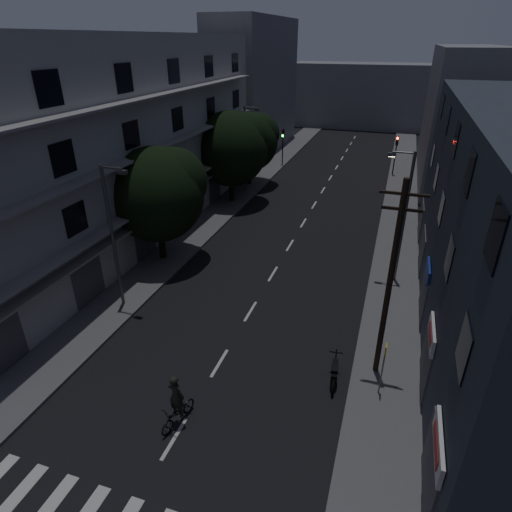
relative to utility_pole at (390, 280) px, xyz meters
The scene contains 21 objects.
ground 18.87m from the utility_pole, 112.62° to the left, with size 160.00×160.00×0.00m, color black.
sidewalk_left 22.74m from the utility_pole, 130.77° to the left, with size 3.00×90.00×0.15m, color #565659.
sidewalk_right 17.51m from the utility_pole, 88.34° to the left, with size 3.00×90.00×0.15m, color #565659.
lane_markings 24.61m from the utility_pole, 106.90° to the left, with size 0.15×60.50×0.01m.
building_left 21.49m from the utility_pole, 152.63° to the left, with size 7.00×36.00×14.00m.
building_right 7.69m from the utility_pole, 49.49° to the left, with size 6.19×28.00×11.00m.
building_far_left 44.25m from the utility_pole, 115.52° to the left, with size 6.00×20.00×16.00m, color slate.
building_far_right 34.24m from the utility_pole, 81.61° to the left, with size 6.00×20.00×13.00m, color slate.
building_far_end 62.23m from the utility_pole, 96.47° to the left, with size 24.00×8.00×10.00m, color slate.
tree_near 16.32m from the utility_pole, 154.48° to the left, with size 6.16×6.16×7.60m.
tree_mid 24.14m from the utility_pole, 126.66° to the left, with size 6.52×6.52×8.03m.
tree_far 28.78m from the utility_pole, 120.49° to the left, with size 5.77×5.77×7.13m.
traffic_signal_far_right 32.80m from the utility_pole, 91.09° to the left, with size 0.28×0.37×4.10m.
traffic_signal_far_left 35.67m from the utility_pole, 112.01° to the left, with size 0.28×0.37×4.10m.
street_lamp_left_near 14.06m from the utility_pole, behind, with size 1.51×0.25×8.00m.
street_lamp_right 8.87m from the utility_pole, 87.68° to the left, with size 1.51×0.25×8.00m.
street_lamp_left_far 26.42m from the utility_pole, 122.28° to the left, with size 1.51×0.25×8.00m.
utility_pole is the anchor object (origin of this frame).
bus_stop_sign 3.30m from the utility_pole, 80.65° to the right, with size 0.06×0.35×2.52m.
motorcycle 4.84m from the utility_pole, 144.27° to the right, with size 0.59×2.03×1.30m.
cyclist 9.86m from the utility_pole, 142.97° to the right, with size 1.07×2.01×2.42m.
Camera 1 is at (6.53, -7.80, 13.66)m, focal length 30.00 mm.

